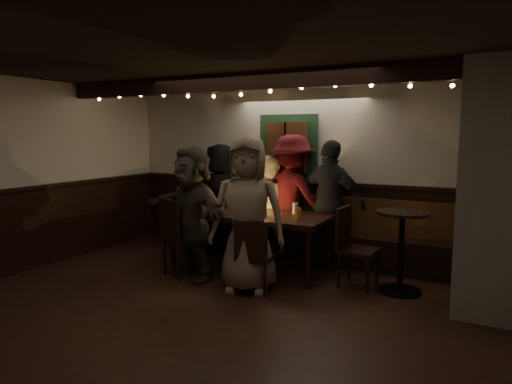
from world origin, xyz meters
The scene contains 13 objects.
room centered at (1.07, 1.42, 1.07)m, with size 6.02×5.01×2.62m.
dining_table centered at (-0.32, 1.40, 0.72)m, with size 2.20×0.94×0.95m.
chair_near_left centered at (-0.99, 0.68, 0.58)m, with size 0.61×0.61×1.03m.
chair_near_right centered at (0.20, 0.55, 0.50)m, with size 0.46×0.46×0.88m.
chair_end centered at (1.12, 1.38, 0.55)m, with size 0.47×0.47×0.97m.
high_top centered at (1.71, 1.41, 0.61)m, with size 0.61×0.61×0.97m.
person_a centered at (-1.17, 2.02, 0.85)m, with size 0.83×0.54×1.70m, color black.
person_b centered at (-0.83, 2.17, 0.88)m, with size 0.64×0.42×1.77m, color black.
person_c centered at (-0.37, 2.09, 0.77)m, with size 0.75×0.58×1.53m, color #F4E7BD.
person_d centered at (-0.01, 2.17, 0.92)m, with size 1.19×0.69×1.85m, color #400B0E.
person_e centered at (0.61, 2.08, 0.89)m, with size 1.04×0.43×1.78m, color #242529.
person_f centered at (-0.78, 0.72, 0.86)m, with size 1.59×0.51×1.71m, color #3A322C.
person_g centered at (0.09, 0.62, 0.92)m, with size 0.90×0.58×1.84m, color #816D5C.
Camera 1 is at (2.62, -3.99, 1.86)m, focal length 32.00 mm.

